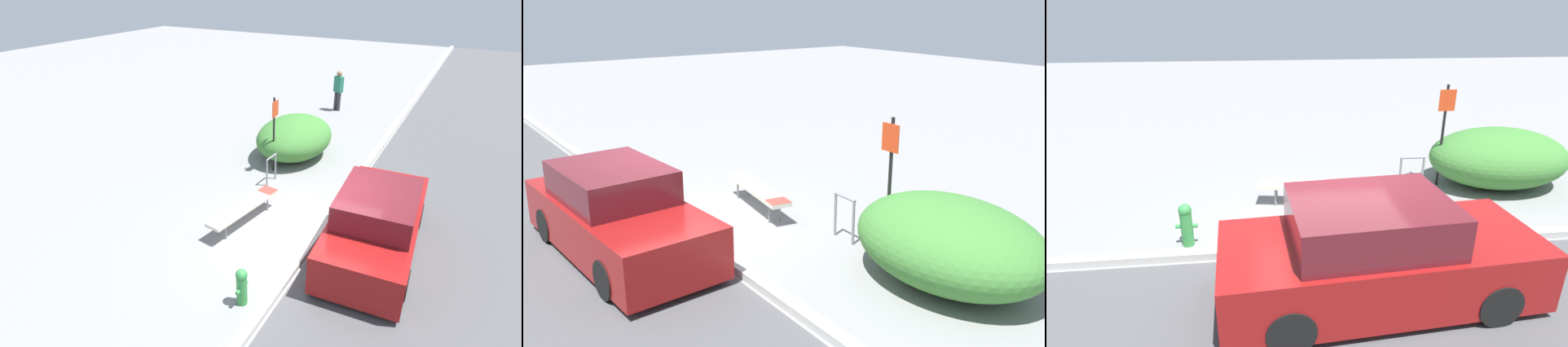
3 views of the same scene
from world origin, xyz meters
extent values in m
plane|color=gray|center=(0.00, 0.00, 0.00)|extent=(60.00, 60.00, 0.00)
cube|color=#B7B7B2|center=(0.00, 0.00, 0.07)|extent=(60.00, 0.20, 0.13)
cylinder|color=gray|center=(-0.83, 1.80, 0.20)|extent=(0.04, 0.04, 0.39)
cylinder|color=gray|center=(0.73, 1.55, 0.20)|extent=(0.04, 0.04, 0.39)
cylinder|color=gray|center=(-0.80, 2.02, 0.20)|extent=(0.04, 0.04, 0.39)
cylinder|color=gray|center=(0.77, 1.77, 0.20)|extent=(0.04, 0.04, 0.39)
cube|color=beige|center=(-0.03, 1.79, 0.43)|extent=(2.30, 0.77, 0.08)
cube|color=red|center=(0.91, 1.64, 0.48)|extent=(0.42, 0.46, 0.01)
cylinder|color=gray|center=(1.92, 2.19, 0.40)|extent=(0.05, 0.05, 0.80)
cylinder|color=gray|center=(2.42, 2.17, 0.40)|extent=(0.05, 0.05, 0.80)
cylinder|color=gray|center=(2.17, 2.18, 0.80)|extent=(0.55, 0.07, 0.05)
cylinder|color=black|center=(2.92, 2.48, 1.15)|extent=(0.06, 0.06, 2.30)
cube|color=red|center=(2.92, 2.44, 1.97)|extent=(0.36, 0.02, 0.46)
cylinder|color=#338C3F|center=(-2.38, 0.45, 0.30)|extent=(0.20, 0.20, 0.60)
sphere|color=#338C3F|center=(-2.38, 0.45, 0.66)|extent=(0.22, 0.22, 0.22)
cylinder|color=#338C3F|center=(-2.52, 0.45, 0.36)|extent=(0.08, 0.07, 0.07)
cylinder|color=#338C3F|center=(-2.24, 0.45, 0.36)|extent=(0.08, 0.07, 0.07)
ellipsoid|color=#3D7A33|center=(4.26, 2.40, 0.65)|extent=(3.13, 2.30, 1.30)
cylinder|color=black|center=(1.71, -0.39, 0.30)|extent=(0.61, 0.22, 0.60)
cylinder|color=black|center=(1.81, -1.95, 0.30)|extent=(0.61, 0.22, 0.60)
cylinder|color=black|center=(-0.91, -0.55, 0.30)|extent=(0.61, 0.22, 0.60)
cylinder|color=black|center=(-0.82, -2.11, 0.30)|extent=(0.61, 0.22, 0.60)
cube|color=maroon|center=(0.45, -1.25, 0.53)|extent=(4.34, 1.96, 0.83)
cube|color=#59171F|center=(0.28, -1.26, 1.21)|extent=(2.13, 1.65, 0.58)
camera|label=1|loc=(-7.21, -2.57, 5.52)|focal=28.00mm
camera|label=2|loc=(9.32, -4.20, 4.14)|focal=40.00mm
camera|label=3|loc=(-1.05, -5.79, 3.70)|focal=28.00mm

